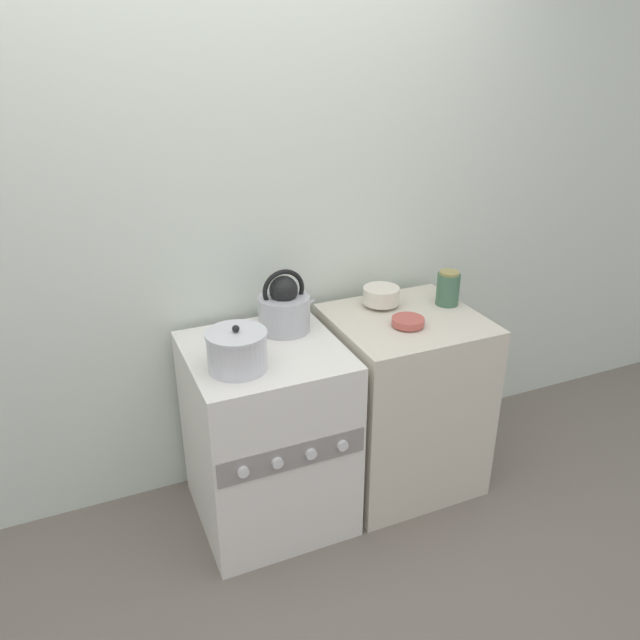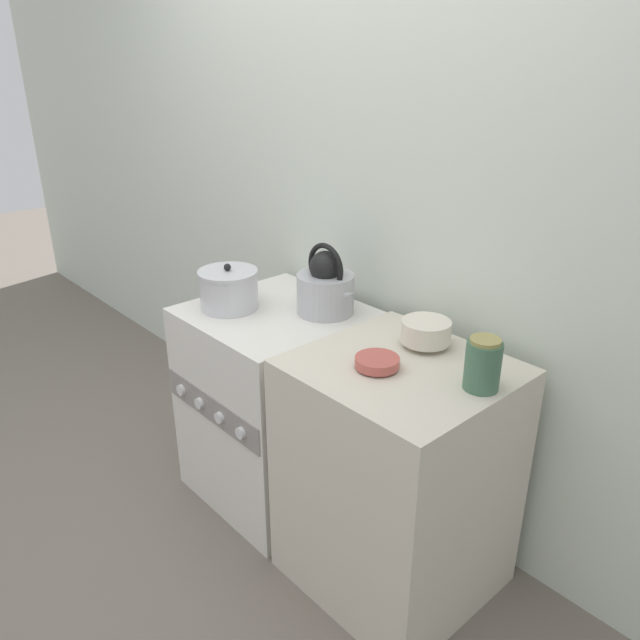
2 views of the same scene
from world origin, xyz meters
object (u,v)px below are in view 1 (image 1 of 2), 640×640
(stove, at_px, (268,434))
(small_ceramic_bowl, at_px, (408,322))
(enamel_bowl, at_px, (381,296))
(storage_jar, at_px, (448,288))
(kettle, at_px, (285,308))
(cooking_pot, at_px, (237,350))

(stove, distance_m, small_ceramic_bowl, 0.77)
(enamel_bowl, height_order, storage_jar, storage_jar)
(enamel_bowl, distance_m, small_ceramic_bowl, 0.24)
(small_ceramic_bowl, bearing_deg, kettle, 155.11)
(cooking_pot, distance_m, storage_jar, 1.06)
(cooking_pot, bearing_deg, enamel_bowl, 19.22)
(stove, relative_size, small_ceramic_bowl, 5.94)
(kettle, bearing_deg, small_ceramic_bowl, -24.89)
(kettle, bearing_deg, cooking_pot, -138.69)
(enamel_bowl, relative_size, small_ceramic_bowl, 1.19)
(kettle, bearing_deg, stove, -136.02)
(kettle, relative_size, enamel_bowl, 1.66)
(stove, relative_size, storage_jar, 5.21)
(cooking_pot, relative_size, small_ceramic_bowl, 1.66)
(kettle, height_order, cooking_pot, kettle)
(cooking_pot, bearing_deg, small_ceramic_bowl, 2.17)
(kettle, height_order, enamel_bowl, kettle)
(kettle, bearing_deg, enamel_bowl, 1.75)
(cooking_pot, height_order, enamel_bowl, cooking_pot)
(stove, distance_m, enamel_bowl, 0.80)
(kettle, distance_m, storage_jar, 0.77)
(enamel_bowl, bearing_deg, storage_jar, -19.35)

